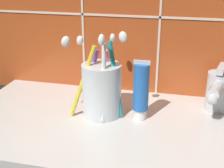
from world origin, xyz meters
TOP-DOWN VIEW (x-y plane):
  - sink_counter at (0.00, 0.00)cm, footprint 75.03×35.15cm
  - toothbrush_cup at (-8.39, 2.76)cm, footprint 13.41×14.02cm
  - toothpaste_tube at (-0.32, 2.70)cm, footprint 3.38×3.22cm
  - sink_faucet at (15.82, 10.12)cm, footprint 5.84×12.39cm

SIDE VIEW (x-z plane):
  - sink_counter at x=0.00cm, z-range 0.00..2.00cm
  - sink_faucet at x=15.82cm, z-range 1.79..11.97cm
  - toothbrush_cup at x=-8.39cm, z-range -1.23..17.43cm
  - toothpaste_tube at x=-0.32cm, z-range 1.91..14.75cm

